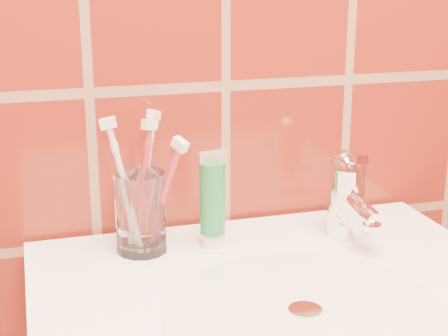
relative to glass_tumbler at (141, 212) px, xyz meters
name	(u,v)px	position (x,y,z in m)	size (l,w,h in m)	color
glass_tumbler	(141,212)	(0.00, 0.00, 0.00)	(0.06, 0.06, 0.10)	white
toothpaste_tube	(212,202)	(0.09, -0.01, 0.01)	(0.04, 0.03, 0.13)	white
faucet	(348,191)	(0.27, -0.03, 0.01)	(0.05, 0.11, 0.12)	white
toothbrush_0	(145,180)	(0.01, 0.03, 0.03)	(0.06, 0.07, 0.18)	silver
toothbrush_1	(163,197)	(0.02, -0.02, 0.03)	(0.06, 0.08, 0.16)	#C12941
toothbrush_2	(126,188)	(-0.02, -0.01, 0.04)	(0.06, 0.03, 0.18)	silver
toothbrush_3	(144,185)	(0.01, 0.01, 0.03)	(0.05, 0.04, 0.17)	red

